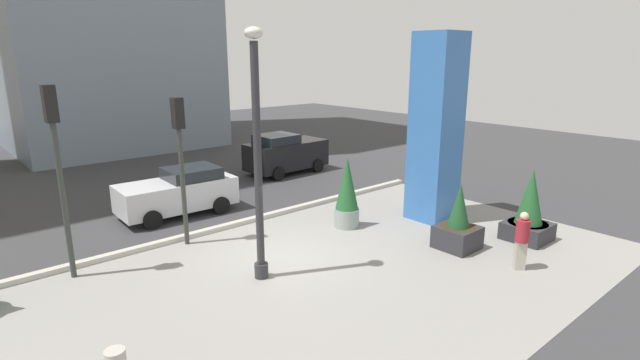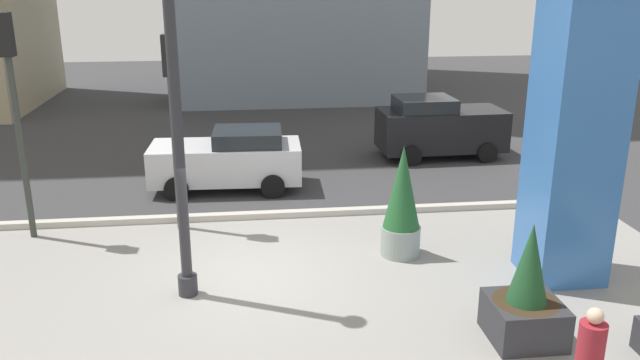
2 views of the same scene
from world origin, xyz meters
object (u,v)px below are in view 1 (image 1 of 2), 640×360
Objects in this scene: potted_plant_curbside at (529,212)px; pedestrian_on_sidewalk at (522,238)px; art_pillar_blue at (436,129)px; car_curb_east at (285,153)px; lamp_post at (258,164)px; traffic_light_far_side at (180,148)px; car_intersection at (179,192)px; potted_plant_by_pillar at (458,225)px; potted_plant_mid_plaza at (347,194)px; traffic_light_corner at (57,153)px.

potted_plant_curbside is 1.39× the size of pedestrian_on_sidewalk.
art_pillar_blue reaches higher than car_curb_east.
traffic_light_far_side is at bearing 97.18° from lamp_post.
car_intersection is (-6.58, 6.31, -2.37)m from art_pillar_blue.
potted_plant_by_pillar is (5.59, -2.22, -2.33)m from lamp_post.
car_intersection is (-3.68, 4.98, -0.32)m from potted_plant_mid_plaza.
lamp_post is 6.45m from potted_plant_by_pillar.
art_pillar_blue is 9.13m from car_curb_east.
potted_plant_mid_plaza is 5.64m from pedestrian_on_sidewalk.
car_curb_east is 13.16m from pedestrian_on_sidewalk.
potted_plant_mid_plaza is (-2.91, 1.32, -2.05)m from art_pillar_blue.
lamp_post is 1.55× the size of car_curb_east.
lamp_post is at bearing -130.10° from car_curb_east.
lamp_post is at bearing 179.87° from art_pillar_blue.
traffic_light_far_side reaches higher than potted_plant_curbside.
potted_plant_by_pillar is at bearing -30.50° from traffic_light_corner.
potted_plant_curbside is at bearing -53.15° from car_intersection.
potted_plant_by_pillar reaches higher than car_curb_east.
potted_plant_curbside reaches higher than car_curb_east.
traffic_light_far_side is 9.76m from car_curb_east.
lamp_post reaches higher than car_curb_east.
car_intersection is at bearing 126.85° from potted_plant_curbside.
traffic_light_corner is 1.23× the size of car_curb_east.
car_intersection is at bearing 68.46° from traffic_light_far_side.
potted_plant_by_pillar is at bearing -99.49° from car_curb_east.
potted_plant_curbside is at bearing -29.46° from traffic_light_corner.
potted_plant_by_pillar is at bearing -70.90° from potted_plant_mid_plaza.
pedestrian_on_sidewalk is at bearing -51.74° from traffic_light_far_side.
lamp_post reaches higher than pedestrian_on_sidewalk.
car_intersection is at bearing 136.23° from art_pillar_blue.
art_pillar_blue is 4.03m from potted_plant_curbside.
traffic_light_corner reaches higher than car_intersection.
traffic_light_far_side is at bearing 2.92° from traffic_light_corner.
potted_plant_mid_plaza is at bearing -53.56° from car_intersection.
traffic_light_corner is (-8.09, 1.96, 2.18)m from potted_plant_mid_plaza.
traffic_light_far_side reaches higher than car_intersection.
potted_plant_by_pillar is 1.24× the size of pedestrian_on_sidewalk.
potted_plant_curbside is (0.58, -3.26, -2.29)m from art_pillar_blue.
art_pillar_blue is at bearing -24.13° from traffic_light_far_side.
traffic_light_far_side is 0.90× the size of traffic_light_corner.
potted_plant_curbside is 1.12× the size of potted_plant_by_pillar.
art_pillar_blue reaches higher than potted_plant_mid_plaza.
car_curb_east is (7.44, 8.83, -2.09)m from lamp_post.
potted_plant_curbside is 2.46m from pedestrian_on_sidewalk.
traffic_light_corner is at bearing 166.39° from potted_plant_mid_plaza.
car_curb_east is (0.16, 8.85, -2.23)m from art_pillar_blue.
potted_plant_mid_plaza is at bearing -23.89° from traffic_light_far_side.
potted_plant_mid_plaza is at bearing 155.48° from art_pillar_blue.
potted_plant_mid_plaza is 1.47× the size of pedestrian_on_sidewalk.
lamp_post is 11.74m from car_curb_east.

